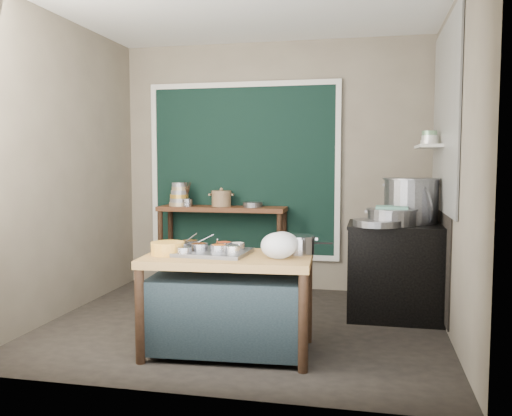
% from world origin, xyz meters
% --- Properties ---
extents(floor, '(3.50, 3.00, 0.02)m').
position_xyz_m(floor, '(0.00, 0.00, -0.01)').
color(floor, '#28241E').
rests_on(floor, ground).
extents(back_wall, '(3.50, 0.02, 2.80)m').
position_xyz_m(back_wall, '(0.00, 1.51, 1.40)').
color(back_wall, '#786E5C').
rests_on(back_wall, floor).
extents(left_wall, '(0.02, 3.00, 2.80)m').
position_xyz_m(left_wall, '(-1.76, 0.00, 1.40)').
color(left_wall, '#786E5C').
rests_on(left_wall, floor).
extents(right_wall, '(0.02, 3.00, 2.80)m').
position_xyz_m(right_wall, '(1.76, 0.00, 1.40)').
color(right_wall, '#786E5C').
rests_on(right_wall, floor).
extents(ceiling, '(3.50, 3.00, 0.02)m').
position_xyz_m(ceiling, '(0.00, 0.00, 2.81)').
color(ceiling, '#786E5C').
rests_on(ceiling, back_wall).
extents(curtain_panel, '(2.10, 0.02, 1.90)m').
position_xyz_m(curtain_panel, '(-0.35, 1.47, 1.35)').
color(curtain_panel, black).
rests_on(curtain_panel, back_wall).
extents(curtain_frame, '(2.22, 0.03, 2.02)m').
position_xyz_m(curtain_frame, '(-0.35, 1.46, 1.35)').
color(curtain_frame, beige).
rests_on(curtain_frame, back_wall).
extents(tile_panel, '(0.02, 1.70, 1.70)m').
position_xyz_m(tile_panel, '(1.74, 0.55, 1.85)').
color(tile_panel, '#B2B2AA').
rests_on(tile_panel, right_wall).
extents(soot_patch, '(0.01, 1.30, 1.30)m').
position_xyz_m(soot_patch, '(1.74, 0.65, 0.70)').
color(soot_patch, black).
rests_on(soot_patch, right_wall).
extents(wall_shelf, '(0.22, 0.70, 0.03)m').
position_xyz_m(wall_shelf, '(1.63, 0.85, 1.60)').
color(wall_shelf, beige).
rests_on(wall_shelf, right_wall).
extents(prep_table, '(1.29, 0.80, 0.75)m').
position_xyz_m(prep_table, '(0.05, -0.70, 0.38)').
color(prep_table, olive).
rests_on(prep_table, floor).
extents(back_counter, '(1.45, 0.40, 0.95)m').
position_xyz_m(back_counter, '(-0.55, 1.28, 0.47)').
color(back_counter, '#532B17').
rests_on(back_counter, floor).
extents(stove_block, '(0.90, 0.68, 0.85)m').
position_xyz_m(stove_block, '(1.35, 0.55, 0.42)').
color(stove_block, black).
rests_on(stove_block, floor).
extents(stove_top, '(0.92, 0.69, 0.03)m').
position_xyz_m(stove_top, '(1.35, 0.55, 0.86)').
color(stove_top, black).
rests_on(stove_top, stove_block).
extents(condiment_tray, '(0.65, 0.48, 0.03)m').
position_xyz_m(condiment_tray, '(-0.12, -0.68, 0.76)').
color(condiment_tray, gray).
rests_on(condiment_tray, prep_table).
extents(condiment_bowls, '(0.54, 0.40, 0.06)m').
position_xyz_m(condiment_bowls, '(-0.14, -0.68, 0.80)').
color(condiment_bowls, gray).
rests_on(condiment_bowls, condiment_tray).
extents(yellow_basin, '(0.30, 0.30, 0.10)m').
position_xyz_m(yellow_basin, '(-0.40, -0.78, 0.80)').
color(yellow_basin, gold).
rests_on(yellow_basin, prep_table).
extents(saucepan, '(0.27, 0.27, 0.14)m').
position_xyz_m(saucepan, '(0.56, -0.52, 0.82)').
color(saucepan, gray).
rests_on(saucepan, prep_table).
extents(plastic_bag_a, '(0.28, 0.25, 0.19)m').
position_xyz_m(plastic_bag_a, '(0.44, -0.78, 0.85)').
color(plastic_bag_a, white).
rests_on(plastic_bag_a, prep_table).
extents(plastic_bag_b, '(0.31, 0.29, 0.18)m').
position_xyz_m(plastic_bag_b, '(0.45, -0.66, 0.84)').
color(plastic_bag_b, white).
rests_on(plastic_bag_b, prep_table).
extents(bowl_stack, '(0.24, 0.24, 0.27)m').
position_xyz_m(bowl_stack, '(-1.05, 1.26, 1.07)').
color(bowl_stack, tan).
rests_on(bowl_stack, back_counter).
extents(utensil_cup, '(0.17, 0.17, 0.09)m').
position_xyz_m(utensil_cup, '(-0.95, 1.24, 0.99)').
color(utensil_cup, gray).
rests_on(utensil_cup, back_counter).
extents(ceramic_crock, '(0.27, 0.27, 0.16)m').
position_xyz_m(ceramic_crock, '(-0.56, 1.30, 1.03)').
color(ceramic_crock, '#846548').
rests_on(ceramic_crock, back_counter).
extents(wide_bowl, '(0.25, 0.25, 0.05)m').
position_xyz_m(wide_bowl, '(-0.19, 1.27, 0.98)').
color(wide_bowl, gray).
rests_on(wide_bowl, back_counter).
extents(stock_pot, '(0.68, 0.68, 0.42)m').
position_xyz_m(stock_pot, '(1.46, 0.67, 1.09)').
color(stock_pot, gray).
rests_on(stock_pot, stove_top).
extents(pot_lid, '(0.18, 0.40, 0.39)m').
position_xyz_m(pot_lid, '(1.58, 0.57, 1.07)').
color(pot_lid, gray).
rests_on(pot_lid, stove_top).
extents(steamer, '(0.55, 0.55, 0.15)m').
position_xyz_m(steamer, '(1.28, 0.43, 0.95)').
color(steamer, gray).
rests_on(steamer, stove_top).
extents(green_cloth, '(0.29, 0.23, 0.02)m').
position_xyz_m(green_cloth, '(1.28, 0.43, 1.04)').
color(green_cloth, '#5E9A8F').
rests_on(green_cloth, steamer).
extents(shallow_pan, '(0.57, 0.57, 0.06)m').
position_xyz_m(shallow_pan, '(1.16, 0.32, 0.91)').
color(shallow_pan, gray).
rests_on(shallow_pan, stove_top).
extents(shelf_bowl_stack, '(0.16, 0.16, 0.13)m').
position_xyz_m(shelf_bowl_stack, '(1.63, 0.77, 1.68)').
color(shelf_bowl_stack, silver).
rests_on(shelf_bowl_stack, wall_shelf).
extents(shelf_bowl_green, '(0.16, 0.16, 0.04)m').
position_xyz_m(shelf_bowl_green, '(1.63, 1.03, 1.64)').
color(shelf_bowl_green, gray).
rests_on(shelf_bowl_green, wall_shelf).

